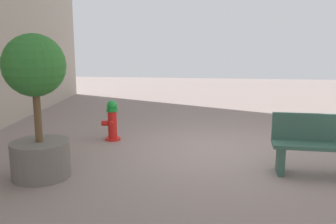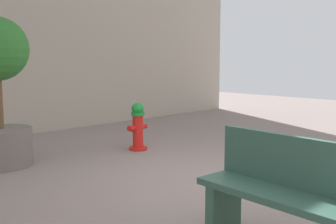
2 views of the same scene
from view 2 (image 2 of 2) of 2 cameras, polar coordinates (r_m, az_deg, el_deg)
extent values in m
plane|color=gray|center=(5.35, 6.82, -9.81)|extent=(23.40, 23.40, 0.00)
cylinder|color=red|center=(7.17, -4.24, -5.13)|extent=(0.32, 0.32, 0.05)
cylinder|color=red|center=(7.11, -4.27, -2.73)|extent=(0.19, 0.19, 0.56)
cylinder|color=#198C33|center=(7.06, -4.29, -0.24)|extent=(0.23, 0.23, 0.06)
sphere|color=#198C33|center=(7.05, -4.30, 0.48)|extent=(0.22, 0.22, 0.22)
cylinder|color=red|center=(7.00, -5.08, -2.33)|extent=(0.09, 0.14, 0.08)
cylinder|color=red|center=(7.19, -3.49, -2.05)|extent=(0.09, 0.14, 0.08)
cylinder|color=red|center=(7.21, -5.13, -2.37)|extent=(0.15, 0.12, 0.11)
cube|color=#33594C|center=(3.90, 7.87, -12.99)|extent=(0.12, 0.40, 0.45)
cube|color=#33594C|center=(3.50, 15.01, -11.19)|extent=(1.42, 0.52, 0.06)
cube|color=#33594C|center=(3.58, 16.86, -6.65)|extent=(1.40, 0.14, 0.44)
cylinder|color=slate|center=(6.53, -22.49, -4.61)|extent=(0.90, 0.90, 0.57)
camera|label=1|loc=(4.64, -87.75, 8.23)|focal=41.10mm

